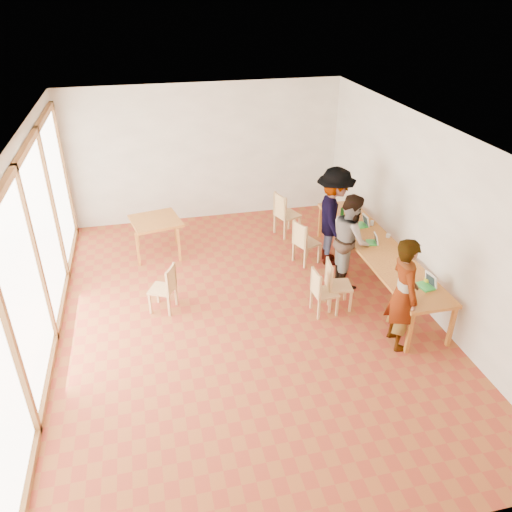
% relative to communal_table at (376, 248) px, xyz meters
% --- Properties ---
extents(ground, '(8.00, 8.00, 0.00)m').
position_rel_communal_table_xyz_m(ground, '(-2.50, -0.47, -0.70)').
color(ground, '#974B24').
rests_on(ground, ground).
extents(wall_back, '(6.00, 0.10, 3.00)m').
position_rel_communal_table_xyz_m(wall_back, '(-2.50, 3.53, 0.80)').
color(wall_back, '#EDE5CD').
rests_on(wall_back, ground).
extents(wall_front, '(6.00, 0.10, 3.00)m').
position_rel_communal_table_xyz_m(wall_front, '(-2.50, -4.47, 0.80)').
color(wall_front, '#EDE5CD').
rests_on(wall_front, ground).
extents(wall_right, '(0.10, 8.00, 3.00)m').
position_rel_communal_table_xyz_m(wall_right, '(0.50, -0.47, 0.80)').
color(wall_right, '#EDE5CD').
rests_on(wall_right, ground).
extents(window_wall, '(0.10, 8.00, 3.00)m').
position_rel_communal_table_xyz_m(window_wall, '(-5.46, -0.47, 0.80)').
color(window_wall, white).
rests_on(window_wall, ground).
extents(ceiling, '(6.00, 8.00, 0.04)m').
position_rel_communal_table_xyz_m(ceiling, '(-2.50, -0.47, 2.32)').
color(ceiling, white).
rests_on(ceiling, wall_back).
extents(communal_table, '(0.80, 4.00, 0.75)m').
position_rel_communal_table_xyz_m(communal_table, '(0.00, 0.00, 0.00)').
color(communal_table, '#BF7B2A').
rests_on(communal_table, ground).
extents(side_table, '(0.90, 0.90, 0.75)m').
position_rel_communal_table_xyz_m(side_table, '(-3.74, 1.95, -0.03)').
color(side_table, '#BF7B2A').
rests_on(side_table, ground).
extents(chair_near, '(0.40, 0.40, 0.43)m').
position_rel_communal_table_xyz_m(chair_near, '(-1.28, -0.71, -0.21)').
color(chair_near, '#DCB86E').
rests_on(chair_near, ground).
extents(chair_mid, '(0.45, 0.45, 0.46)m').
position_rel_communal_table_xyz_m(chair_mid, '(-1.00, -0.58, -0.18)').
color(chair_mid, '#DCB86E').
rests_on(chair_mid, ground).
extents(chair_far, '(0.53, 0.53, 0.46)m').
position_rel_communal_table_xyz_m(chair_far, '(-1.05, 0.93, -0.17)').
color(chair_far, '#DCB86E').
rests_on(chair_far, ground).
extents(chair_empty, '(0.56, 0.56, 0.51)m').
position_rel_communal_table_xyz_m(chair_empty, '(-1.08, 2.18, -0.12)').
color(chair_empty, '#DCB86E').
rests_on(chair_empty, ground).
extents(chair_spare, '(0.51, 0.51, 0.44)m').
position_rel_communal_table_xyz_m(chair_spare, '(-3.69, -0.06, -0.20)').
color(chair_spare, '#DCB86E').
rests_on(chair_spare, ground).
extents(person_near, '(0.47, 0.67, 1.77)m').
position_rel_communal_table_xyz_m(person_near, '(-0.40, -1.70, 0.18)').
color(person_near, gray).
rests_on(person_near, ground).
extents(person_mid, '(0.75, 0.90, 1.67)m').
position_rel_communal_table_xyz_m(person_mid, '(-0.43, 0.17, 0.13)').
color(person_mid, gray).
rests_on(person_mid, ground).
extents(person_far, '(0.95, 1.35, 1.90)m').
position_rel_communal_table_xyz_m(person_far, '(-0.49, 0.88, 0.25)').
color(person_far, gray).
rests_on(person_far, ground).
extents(laptop_near, '(0.27, 0.29, 0.22)m').
position_rel_communal_table_xyz_m(laptop_near, '(0.17, -1.41, 0.11)').
color(laptop_near, green).
rests_on(laptop_near, communal_table).
extents(laptop_mid, '(0.23, 0.25, 0.18)m').
position_rel_communal_table_xyz_m(laptop_mid, '(-0.03, 0.09, 0.10)').
color(laptop_mid, green).
rests_on(laptop_mid, communal_table).
extents(laptop_far, '(0.22, 0.26, 0.21)m').
position_rel_communal_table_xyz_m(laptop_far, '(0.09, 0.81, 0.11)').
color(laptop_far, green).
rests_on(laptop_far, communal_table).
extents(yellow_mug, '(0.12, 0.12, 0.09)m').
position_rel_communal_table_xyz_m(yellow_mug, '(0.22, -1.32, 0.09)').
color(yellow_mug, gold).
rests_on(yellow_mug, communal_table).
extents(green_bottle, '(0.07, 0.07, 0.28)m').
position_rel_communal_table_xyz_m(green_bottle, '(-0.24, 1.07, 0.19)').
color(green_bottle, '#196821').
rests_on(green_bottle, communal_table).
extents(clear_glass, '(0.07, 0.07, 0.09)m').
position_rel_communal_table_xyz_m(clear_glass, '(0.26, 0.78, 0.09)').
color(clear_glass, silver).
rests_on(clear_glass, communal_table).
extents(condiment_cup, '(0.08, 0.08, 0.06)m').
position_rel_communal_table_xyz_m(condiment_cup, '(0.33, 0.25, 0.08)').
color(condiment_cup, white).
rests_on(condiment_cup, communal_table).
extents(pink_phone, '(0.05, 0.10, 0.01)m').
position_rel_communal_table_xyz_m(pink_phone, '(-0.10, 1.08, 0.05)').
color(pink_phone, '#BB3551').
rests_on(pink_phone, communal_table).
extents(black_pouch, '(0.16, 0.26, 0.09)m').
position_rel_communal_table_xyz_m(black_pouch, '(-0.23, 0.93, 0.09)').
color(black_pouch, black).
rests_on(black_pouch, communal_table).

